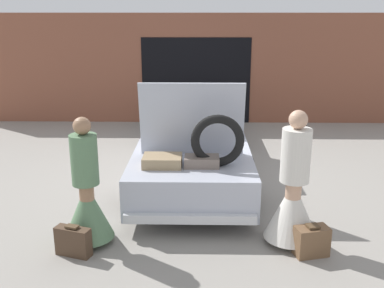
# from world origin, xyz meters

# --- Properties ---
(ground_plane) EXTENTS (40.00, 40.00, 0.00)m
(ground_plane) POSITION_xyz_m (0.00, 0.00, 0.00)
(ground_plane) COLOR gray
(garage_wall_back) EXTENTS (12.00, 0.14, 2.80)m
(garage_wall_back) POSITION_xyz_m (0.00, 3.72, 1.39)
(garage_wall_back) COLOR brown
(garage_wall_back) RESTS_ON ground_plane
(car) EXTENTS (1.84, 5.42, 1.87)m
(car) POSITION_xyz_m (0.00, 0.01, 0.58)
(car) COLOR #B2B7C6
(car) RESTS_ON ground_plane
(person_left) EXTENTS (0.63, 0.63, 1.64)m
(person_left) POSITION_xyz_m (-1.28, -2.82, 0.58)
(person_left) COLOR #997051
(person_left) RESTS_ON ground_plane
(person_right) EXTENTS (0.68, 0.68, 1.72)m
(person_right) POSITION_xyz_m (1.28, -2.79, 0.61)
(person_right) COLOR tan
(person_right) RESTS_ON ground_plane
(suitcase_beside_left_person) EXTENTS (0.46, 0.28, 0.39)m
(suitcase_beside_left_person) POSITION_xyz_m (-1.39, -3.15, 0.18)
(suitcase_beside_left_person) COLOR #473323
(suitcase_beside_left_person) RESTS_ON ground_plane
(suitcase_beside_right_person) EXTENTS (0.44, 0.31, 0.40)m
(suitcase_beside_right_person) POSITION_xyz_m (1.47, -3.09, 0.19)
(suitcase_beside_right_person) COLOR brown
(suitcase_beside_right_person) RESTS_ON ground_plane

